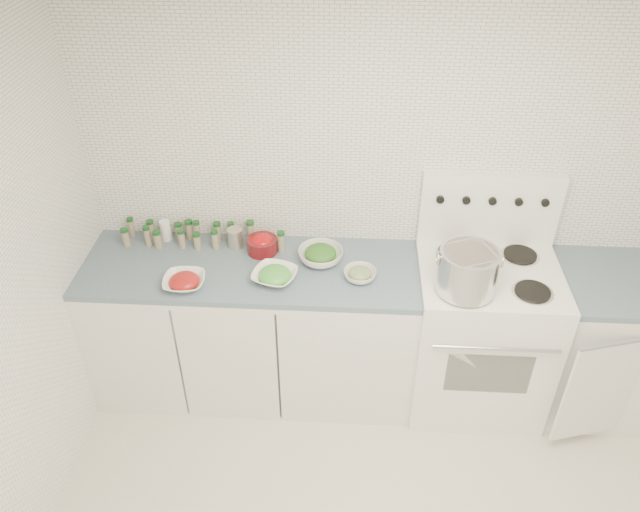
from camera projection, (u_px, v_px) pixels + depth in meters
The scene contains 13 objects.
room_walls at pixel (433, 335), 2.03m from camera, with size 3.54×3.04×2.52m.
counter_left at pixel (255, 328), 3.68m from camera, with size 1.85×0.62×0.90m.
stove at pixel (479, 331), 3.58m from camera, with size 0.76×0.70×1.36m.
counter_right at pixel (623, 343), 3.57m from camera, with size 0.89×0.74×0.90m.
stock_pot at pixel (468, 269), 3.11m from camera, with size 0.32×0.30×0.23m.
bowl_tomato at pixel (184, 281), 3.26m from camera, with size 0.23×0.23×0.07m.
bowl_snowpea at pixel (275, 275), 3.30m from camera, with size 0.29×0.29×0.08m.
bowl_broccoli at pixel (321, 255), 3.42m from camera, with size 0.26×0.26×0.10m.
bowl_zucchini at pixel (360, 274), 3.31m from camera, with size 0.20×0.20×0.07m.
bowl_pepper at pixel (262, 244), 3.50m from camera, with size 0.17×0.17×0.11m.
salt_canister at pixel (166, 230), 3.59m from camera, with size 0.06×0.06×0.12m, color white.
tin_can at pixel (235, 238), 3.54m from camera, with size 0.09×0.09×0.11m, color #ABA591.
spice_cluster at pixel (193, 234), 3.56m from camera, with size 0.93×0.15×0.13m.
Camera 1 is at (-0.28, -1.51, 2.96)m, focal length 35.00 mm.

